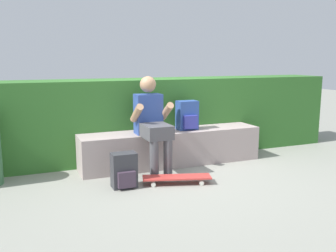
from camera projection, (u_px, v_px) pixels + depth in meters
The scene contains 7 objects.
ground_plane at pixel (185, 173), 4.75m from camera, with size 24.00×24.00×0.00m, color gray.
bench_main at pixel (172, 147), 5.11m from camera, with size 2.54×0.48×0.48m.
person_skater at pixel (152, 121), 4.70m from camera, with size 0.49×0.62×1.23m.
skateboard_near_person at pixel (177, 178), 4.33m from camera, with size 0.82×0.42×0.09m.
backpack_on_bench at pixel (187, 116), 5.11m from camera, with size 0.28×0.23×0.40m.
backpack_on_ground at pixel (124, 171), 4.19m from camera, with size 0.28×0.23×0.40m.
hedge_row at pixel (134, 118), 5.46m from camera, with size 6.46×0.71×1.16m.
Camera 1 is at (-1.94, -4.14, 1.44)m, focal length 39.54 mm.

